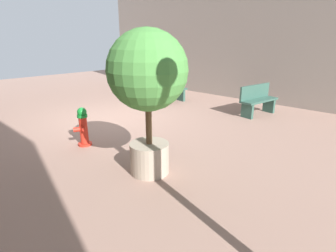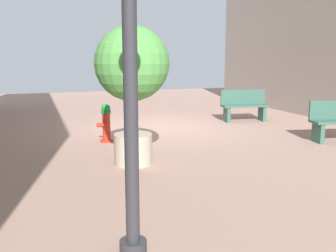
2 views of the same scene
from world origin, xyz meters
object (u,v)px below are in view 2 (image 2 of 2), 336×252
(planter_tree, at_px, (132,73))
(street_lamp, at_px, (129,2))
(bench_near, at_px, (244,105))
(fire_hydrant, at_px, (106,123))

(planter_tree, distance_m, street_lamp, 3.40)
(planter_tree, xyz_separation_m, street_lamp, (0.81, 3.21, 0.78))
(bench_near, relative_size, planter_tree, 0.58)
(bench_near, relative_size, street_lamp, 0.37)
(fire_hydrant, distance_m, street_lamp, 5.66)
(street_lamp, bearing_deg, bench_near, -127.33)
(planter_tree, height_order, street_lamp, street_lamp)
(bench_near, xyz_separation_m, street_lamp, (5.16, 6.76, 1.97))
(fire_hydrant, bearing_deg, bench_near, -161.32)
(fire_hydrant, relative_size, bench_near, 0.61)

